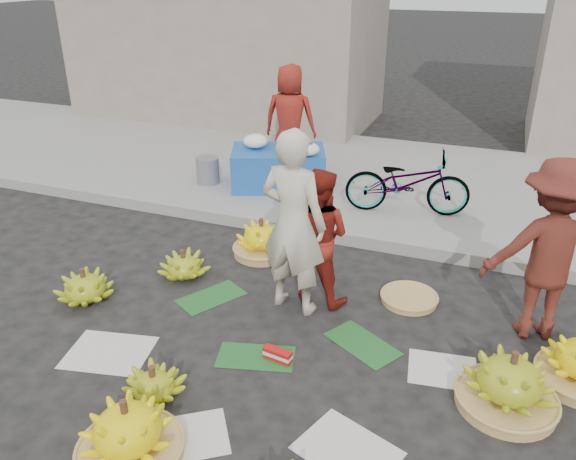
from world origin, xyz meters
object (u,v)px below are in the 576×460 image
(banana_bunch_0, at_px, (85,286))
(banana_bunch_4, at_px, (509,383))
(vendor_cream, at_px, (293,223))
(flower_table, at_px, (279,165))
(bicycle, at_px, (408,182))

(banana_bunch_0, bearing_deg, banana_bunch_4, -1.03)
(banana_bunch_0, height_order, vendor_cream, vendor_cream)
(vendor_cream, bearing_deg, banana_bunch_0, 26.89)
(banana_bunch_4, bearing_deg, banana_bunch_0, 178.97)
(flower_table, distance_m, bicycle, 1.90)
(banana_bunch_0, bearing_deg, flower_table, 77.87)
(flower_table, bearing_deg, bicycle, -30.50)
(banana_bunch_4, xyz_separation_m, flower_table, (-3.21, 3.40, 0.21))
(banana_bunch_0, bearing_deg, bicycle, 49.55)
(banana_bunch_0, distance_m, bicycle, 4.00)
(banana_bunch_0, distance_m, banana_bunch_4, 3.93)
(bicycle, bearing_deg, vendor_cream, 153.77)
(banana_bunch_4, bearing_deg, vendor_cream, 160.40)
(banana_bunch_4, height_order, flower_table, flower_table)
(banana_bunch_0, relative_size, flower_table, 0.45)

